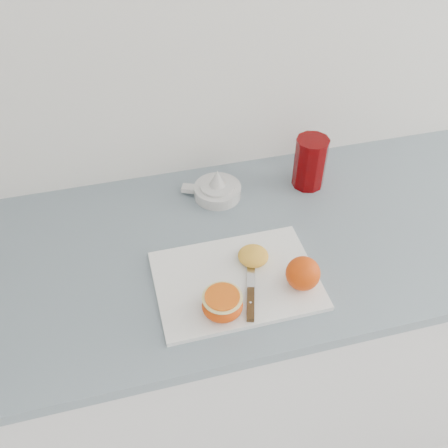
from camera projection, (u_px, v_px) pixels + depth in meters
name	position (u px, v px, depth m)	size (l,w,h in m)	color
counter	(269.00, 336.00, 1.52)	(2.38, 0.64, 0.89)	white
cutting_board	(236.00, 280.00, 1.10)	(0.35, 0.25, 0.01)	white
whole_orange	(303.00, 273.00, 1.06)	(0.07, 0.07, 0.07)	red
half_orange	(222.00, 304.00, 1.01)	(0.08, 0.08, 0.05)	red
squeezed_shell	(253.00, 256.00, 1.12)	(0.07, 0.07, 0.03)	gold
paring_knife	(251.00, 298.00, 1.05)	(0.07, 0.19, 0.01)	#432F14
citrus_juicer	(217.00, 189.00, 1.30)	(0.15, 0.12, 0.08)	white
red_tumbler	(310.00, 164.00, 1.31)	(0.09, 0.09, 0.14)	#600001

